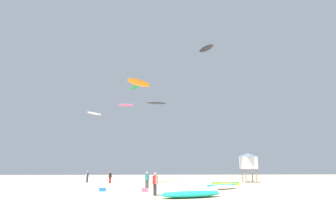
{
  "coord_description": "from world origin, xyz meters",
  "views": [
    {
      "loc": [
        -2.03,
        -15.17,
        2.25
      ],
      "look_at": [
        0.0,
        20.13,
        9.87
      ],
      "focal_mm": 28.55,
      "sensor_mm": 36.0,
      "label": 1
    }
  ],
  "objects": [
    {
      "name": "ground_plane",
      "position": [
        0.0,
        0.0,
        0.0
      ],
      "size": [
        120.0,
        120.0,
        0.0
      ],
      "primitive_type": "plane",
      "color": "#C6B28C"
    },
    {
      "name": "person_foreground",
      "position": [
        -1.8,
        6.84,
        1.04
      ],
      "size": [
        0.4,
        0.54,
        1.77
      ],
      "rotation": [
        0.0,
        0.0,
        0.45
      ],
      "color": "#2D2D33",
      "rests_on": "ground"
    },
    {
      "name": "person_midground",
      "position": [
        -11.35,
        24.9,
        0.93
      ],
      "size": [
        0.36,
        0.5,
        1.59
      ],
      "rotation": [
        0.0,
        0.0,
        2.77
      ],
      "color": "navy",
      "rests_on": "ground"
    },
    {
      "name": "person_left",
      "position": [
        -2.58,
        14.32,
        0.98
      ],
      "size": [
        0.56,
        0.38,
        1.68
      ],
      "rotation": [
        0.0,
        0.0,
        1.61
      ],
      "color": "#2D2D33",
      "rests_on": "ground"
    },
    {
      "name": "person_right",
      "position": [
        -7.78,
        22.79,
        0.91
      ],
      "size": [
        0.41,
        0.37,
        1.56
      ],
      "rotation": [
        0.0,
        0.0,
        5.43
      ],
      "color": "#B21E23",
      "rests_on": "ground"
    },
    {
      "name": "kite_grounded_near",
      "position": [
        6.65,
        17.07,
        0.21
      ],
      "size": [
        3.66,
        1.43,
        0.45
      ],
      "color": "yellow",
      "rests_on": "ground"
    },
    {
      "name": "kite_grounded_mid",
      "position": [
        4.96,
        12.27,
        0.25
      ],
      "size": [
        4.27,
        3.29,
        0.56
      ],
      "color": "white",
      "rests_on": "ground"
    },
    {
      "name": "kite_grounded_far",
      "position": [
        0.85,
        5.18,
        0.28
      ],
      "size": [
        4.97,
        2.72,
        0.56
      ],
      "color": "#19B29E",
      "rests_on": "ground"
    },
    {
      "name": "lifeguard_tower",
      "position": [
        11.87,
        23.5,
        3.05
      ],
      "size": [
        2.3,
        2.3,
        4.15
      ],
      "color": "#8C704C",
      "rests_on": "ground"
    },
    {
      "name": "cooler_box",
      "position": [
        -2.68,
        10.08,
        0.16
      ],
      "size": [
        0.56,
        0.36,
        0.32
      ],
      "primitive_type": "cube",
      "color": "#E5598C",
      "rests_on": "ground"
    },
    {
      "name": "gear_bag",
      "position": [
        -6.61,
        10.81,
        0.16
      ],
      "size": [
        0.56,
        0.36,
        0.32
      ],
      "primitive_type": "cube",
      "color": "blue",
      "rests_on": "ground"
    },
    {
      "name": "kite_aloft_0",
      "position": [
        -3.99,
        20.18,
        13.54
      ],
      "size": [
        3.78,
        3.74,
        0.87
      ],
      "color": "orange"
    },
    {
      "name": "kite_aloft_1",
      "position": [
        -1.44,
        28.03,
        12.57
      ],
      "size": [
        3.3,
        1.21,
        0.35
      ],
      "color": "#2D2D33"
    },
    {
      "name": "kite_aloft_2",
      "position": [
        -14.58,
        41.94,
        13.35
      ],
      "size": [
        3.18,
        3.58,
        0.48
      ],
      "color": "white"
    },
    {
      "name": "kite_aloft_3",
      "position": [
        8.95,
        36.27,
        26.47
      ],
      "size": [
        3.15,
        4.09,
        0.98
      ],
      "color": "#2D2D33"
    },
    {
      "name": "kite_aloft_4",
      "position": [
        -5.88,
        36.81,
        17.81
      ],
      "size": [
        2.3,
        3.93,
        0.59
      ],
      "color": "green"
    },
    {
      "name": "kite_aloft_5",
      "position": [
        -6.82,
        31.33,
        12.93
      ],
      "size": [
        2.82,
        1.08,
        0.4
      ],
      "color": "#E5598C"
    }
  ]
}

